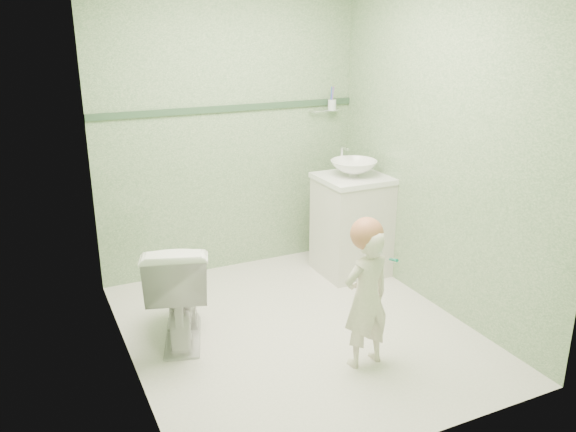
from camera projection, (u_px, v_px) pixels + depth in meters
ground at (297, 330)px, 4.03m from camera, size 2.50×2.50×0.00m
room_shell at (298, 159)px, 3.64m from camera, size 2.50×2.54×2.40m
trim_stripe at (229, 108)px, 4.66m from camera, size 2.20×0.02×0.05m
vanity at (352, 226)px, 4.84m from camera, size 0.52×0.50×0.80m
counter at (353, 178)px, 4.71m from camera, size 0.54×0.52×0.04m
basin at (354, 168)px, 4.68m from camera, size 0.37×0.37×0.13m
faucet at (342, 154)px, 4.82m from camera, size 0.03×0.13×0.18m
cup_holder at (331, 105)px, 4.98m from camera, size 0.26×0.07×0.21m
toilet at (179, 288)px, 3.83m from camera, size 0.60×0.79×0.72m
toddler at (366, 299)px, 3.51m from camera, size 0.34×0.24×0.88m
hair_cap at (367, 234)px, 3.40m from camera, size 0.20×0.20×0.20m
teal_toothbrush at (392, 259)px, 3.35m from camera, size 0.11×0.14×0.08m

